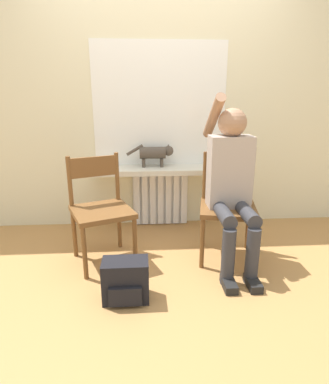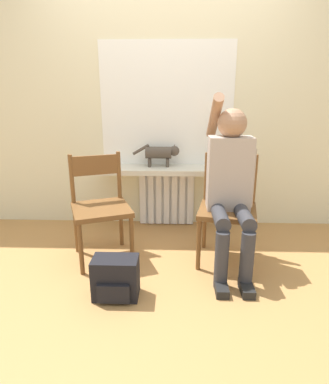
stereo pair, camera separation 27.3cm
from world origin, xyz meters
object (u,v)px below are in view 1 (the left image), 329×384
Objects in this scene: chair_left at (101,208)px; person at (232,179)px; cat at (155,153)px; chair_right at (228,205)px; backpack at (126,281)px.

person reaches higher than chair_left.
person reaches higher than cat.
cat is (-0.58, 0.68, 0.33)m from chair_right.
chair_left is 0.90m from cat.
cat is at bearing 126.18° from person.
chair_right is 0.64× the size of person.
chair_left is 1.08m from person.
backpack is (0.22, -0.58, -0.32)m from chair_left.
chair_right is 1.87× the size of cat.
person is 2.90× the size of cat.
cat is at bearing 141.84° from chair_right.
cat is at bearing 78.32° from backpack.
person is 4.38× the size of backpack.
chair_right is 0.95m from cat.
chair_left is at bearing -125.26° from cat.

